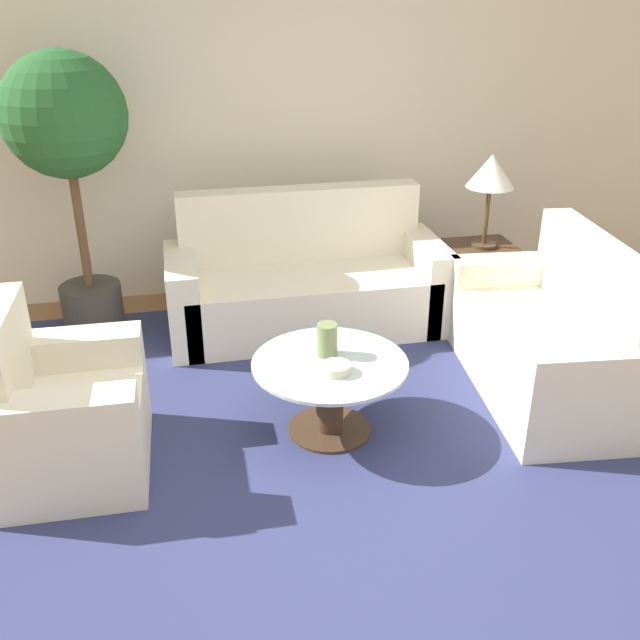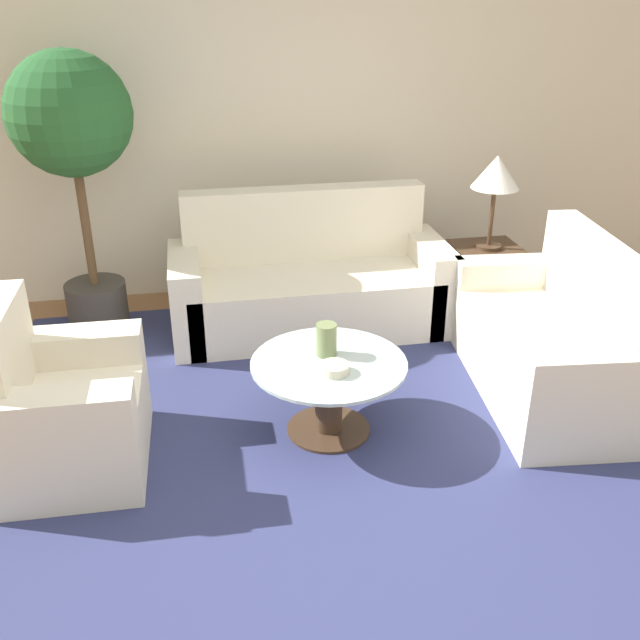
{
  "view_description": "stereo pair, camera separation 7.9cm",
  "coord_description": "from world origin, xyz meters",
  "px_view_note": "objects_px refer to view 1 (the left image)",
  "views": [
    {
      "loc": [
        -0.75,
        -2.39,
        2.22
      ],
      "look_at": [
        -0.03,
        1.02,
        0.55
      ],
      "focal_mm": 40.0,
      "sensor_mm": 36.0,
      "label": 1
    },
    {
      "loc": [
        -0.67,
        -2.4,
        2.22
      ],
      "look_at": [
        -0.03,
        1.02,
        0.55
      ],
      "focal_mm": 40.0,
      "sensor_mm": 36.0,
      "label": 2
    }
  ],
  "objects_px": {
    "armchair": "(58,418)",
    "table_lamp": "(491,174)",
    "sofa_main": "(305,285)",
    "loveseat": "(554,343)",
    "coffee_table": "(330,387)",
    "bowl": "(336,368)",
    "vase": "(327,340)",
    "potted_plant": "(67,138)"
  },
  "relations": [
    {
      "from": "armchair",
      "to": "table_lamp",
      "type": "bearing_deg",
      "value": -64.0
    },
    {
      "from": "sofa_main",
      "to": "loveseat",
      "type": "bearing_deg",
      "value": -42.59
    },
    {
      "from": "coffee_table",
      "to": "table_lamp",
      "type": "bearing_deg",
      "value": 41.87
    },
    {
      "from": "loveseat",
      "to": "bowl",
      "type": "distance_m",
      "value": 1.43
    },
    {
      "from": "sofa_main",
      "to": "table_lamp",
      "type": "height_order",
      "value": "table_lamp"
    },
    {
      "from": "table_lamp",
      "to": "vase",
      "type": "relative_size",
      "value": 3.64
    },
    {
      "from": "armchair",
      "to": "vase",
      "type": "xyz_separation_m",
      "value": [
        1.37,
        0.12,
        0.22
      ]
    },
    {
      "from": "armchair",
      "to": "loveseat",
      "type": "relative_size",
      "value": 0.57
    },
    {
      "from": "vase",
      "to": "armchair",
      "type": "bearing_deg",
      "value": -175.06
    },
    {
      "from": "armchair",
      "to": "potted_plant",
      "type": "distance_m",
      "value": 1.91
    },
    {
      "from": "vase",
      "to": "bowl",
      "type": "bearing_deg",
      "value": -89.02
    },
    {
      "from": "loveseat",
      "to": "vase",
      "type": "height_order",
      "value": "loveseat"
    },
    {
      "from": "bowl",
      "to": "vase",
      "type": "bearing_deg",
      "value": 90.98
    },
    {
      "from": "potted_plant",
      "to": "vase",
      "type": "distance_m",
      "value": 2.16
    },
    {
      "from": "armchair",
      "to": "loveseat",
      "type": "height_order",
      "value": "loveseat"
    },
    {
      "from": "armchair",
      "to": "bowl",
      "type": "xyz_separation_m",
      "value": [
        1.37,
        -0.08,
        0.16
      ]
    },
    {
      "from": "sofa_main",
      "to": "loveseat",
      "type": "distance_m",
      "value": 1.72
    },
    {
      "from": "sofa_main",
      "to": "armchair",
      "type": "relative_size",
      "value": 2.12
    },
    {
      "from": "sofa_main",
      "to": "armchair",
      "type": "height_order",
      "value": "sofa_main"
    },
    {
      "from": "coffee_table",
      "to": "table_lamp",
      "type": "xyz_separation_m",
      "value": [
        1.38,
        1.24,
        0.76
      ]
    },
    {
      "from": "loveseat",
      "to": "bowl",
      "type": "height_order",
      "value": "loveseat"
    },
    {
      "from": "sofa_main",
      "to": "bowl",
      "type": "height_order",
      "value": "sofa_main"
    },
    {
      "from": "loveseat",
      "to": "potted_plant",
      "type": "height_order",
      "value": "potted_plant"
    },
    {
      "from": "potted_plant",
      "to": "loveseat",
      "type": "bearing_deg",
      "value": -26.83
    },
    {
      "from": "coffee_table",
      "to": "vase",
      "type": "height_order",
      "value": "vase"
    },
    {
      "from": "armchair",
      "to": "potted_plant",
      "type": "bearing_deg",
      "value": -0.05
    },
    {
      "from": "vase",
      "to": "potted_plant",
      "type": "bearing_deg",
      "value": 131.92
    },
    {
      "from": "vase",
      "to": "bowl",
      "type": "xyz_separation_m",
      "value": [
        0.0,
        -0.2,
        -0.06
      ]
    },
    {
      "from": "loveseat",
      "to": "potted_plant",
      "type": "relative_size",
      "value": 0.84
    },
    {
      "from": "sofa_main",
      "to": "vase",
      "type": "height_order",
      "value": "sofa_main"
    },
    {
      "from": "table_lamp",
      "to": "loveseat",
      "type": "bearing_deg",
      "value": -89.52
    },
    {
      "from": "loveseat",
      "to": "coffee_table",
      "type": "relative_size",
      "value": 1.89
    },
    {
      "from": "sofa_main",
      "to": "loveseat",
      "type": "height_order",
      "value": "sofa_main"
    },
    {
      "from": "sofa_main",
      "to": "bowl",
      "type": "xyz_separation_m",
      "value": [
        -0.12,
        -1.47,
        0.16
      ]
    },
    {
      "from": "coffee_table",
      "to": "bowl",
      "type": "height_order",
      "value": "bowl"
    },
    {
      "from": "potted_plant",
      "to": "vase",
      "type": "relative_size",
      "value": 10.44
    },
    {
      "from": "sofa_main",
      "to": "table_lamp",
      "type": "bearing_deg",
      "value": -5.04
    },
    {
      "from": "loveseat",
      "to": "potted_plant",
      "type": "bearing_deg",
      "value": -111.15
    },
    {
      "from": "armchair",
      "to": "sofa_main",
      "type": "bearing_deg",
      "value": -46.01
    },
    {
      "from": "loveseat",
      "to": "potted_plant",
      "type": "xyz_separation_m",
      "value": [
        -2.73,
        1.38,
        1.03
      ]
    },
    {
      "from": "table_lamp",
      "to": "vase",
      "type": "distance_m",
      "value": 1.88
    },
    {
      "from": "sofa_main",
      "to": "coffee_table",
      "type": "xyz_separation_m",
      "value": [
        -0.13,
        -1.35,
        -0.02
      ]
    }
  ]
}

